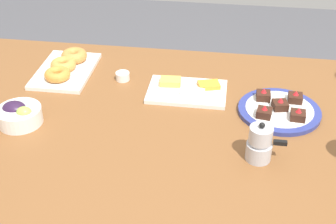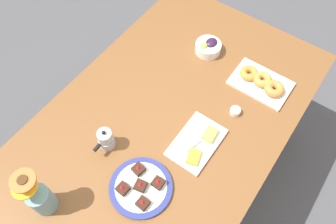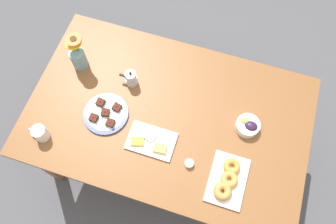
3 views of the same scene
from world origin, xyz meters
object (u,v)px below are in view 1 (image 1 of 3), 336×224
Objects in this scene: moka_pot at (260,144)px; croissant_platter at (66,67)px; grape_bowl at (19,114)px; dining_table at (168,145)px; dessert_plate at (279,110)px; jam_cup_honey at (123,76)px; cheese_platter at (187,90)px.

croissant_platter is at bearing 149.65° from moka_pot.
moka_pot is (0.71, -0.07, 0.02)m from grape_bowl.
dessert_plate is at bearing 17.44° from dining_table.
dining_table is at bearing -50.83° from jam_cup_honey.
croissant_platter is 5.83× the size of jam_cup_honey.
grape_bowl is 1.12× the size of moka_pot.
dessert_plate is (0.74, -0.16, -0.01)m from croissant_platter.
dining_table is at bearing 7.91° from grape_bowl.
croissant_platter reaches higher than cheese_platter.
grape_bowl is 2.77× the size of jam_cup_honey.
grape_bowl is at bearing -153.16° from cheese_platter.
jam_cup_honey is 0.59m from moka_pot.
moka_pot is at bearing -5.66° from grape_bowl.
dessert_plate reaches higher than croissant_platter.
croissant_platter reaches higher than jam_cup_honey.
grape_bowl is 0.54m from cheese_platter.
dining_table is 0.33m from moka_pot.
croissant_platter is (-0.45, 0.08, 0.01)m from cheese_platter.
moka_pot is at bearing -53.99° from cheese_platter.
grape_bowl is 0.51× the size of cheese_platter.
dining_table is 5.71× the size of croissant_platter.
grape_bowl is 0.48× the size of croissant_platter.
dining_table is at bearing -102.01° from cheese_platter.
cheese_platter is at bearing -13.61° from jam_cup_honey.
moka_pot is at bearing -38.77° from jam_cup_honey.
croissant_platter is at bearing 168.03° from dessert_plate.
dining_table is 33.33× the size of jam_cup_honey.
dessert_plate is (0.34, 0.11, 0.10)m from dining_table.
grape_bowl is at bearing 174.34° from moka_pot.
jam_cup_honey is (-0.23, 0.06, 0.01)m from cheese_platter.
croissant_platter is at bearing 83.81° from grape_bowl.
cheese_platter is at bearing 165.53° from dessert_plate.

